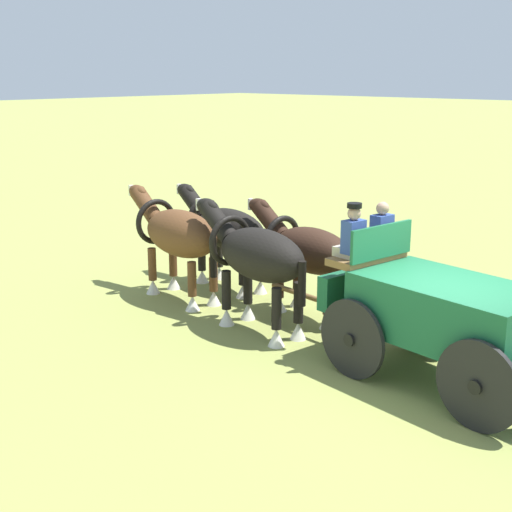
% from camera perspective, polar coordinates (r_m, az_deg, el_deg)
% --- Properties ---
extents(ground_plane, '(220.00, 220.00, 0.00)m').
position_cam_1_polar(ground_plane, '(11.71, 14.68, -9.87)').
color(ground_plane, olive).
extents(show_wagon, '(5.88, 2.31, 2.68)m').
position_cam_1_polar(show_wagon, '(11.38, 14.33, -4.20)').
color(show_wagon, '#195B38').
rests_on(show_wagon, ground).
extents(draft_horse_rear_near, '(3.10, 1.23, 2.31)m').
position_cam_1_polar(draft_horse_rear_near, '(13.18, 0.06, -0.05)').
color(draft_horse_rear_near, black).
rests_on(draft_horse_rear_near, ground).
extents(draft_horse_rear_off, '(2.99, 1.15, 2.17)m').
position_cam_1_polar(draft_horse_rear_off, '(14.07, 4.08, 0.33)').
color(draft_horse_rear_off, '#331E14').
rests_on(draft_horse_rear_off, ground).
extents(draft_horse_lead_near, '(3.19, 1.26, 2.26)m').
position_cam_1_polar(draft_horse_lead_near, '(15.22, -6.25, 1.70)').
color(draft_horse_lead_near, brown).
rests_on(draft_horse_lead_near, ground).
extents(draft_horse_lead_off, '(3.17, 1.18, 2.16)m').
position_cam_1_polar(draft_horse_lead_off, '(15.98, -2.40, 2.06)').
color(draft_horse_lead_off, black).
rests_on(draft_horse_lead_off, ground).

